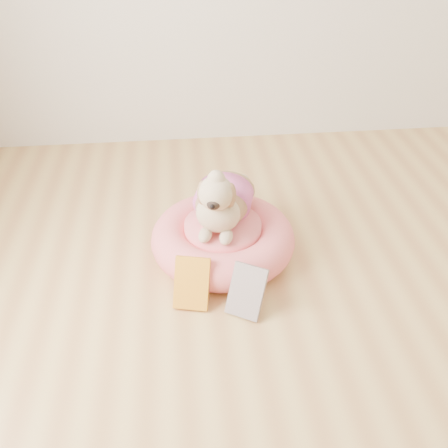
{
  "coord_description": "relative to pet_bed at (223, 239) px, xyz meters",
  "views": [
    {
      "loc": [
        -0.69,
        -0.8,
        1.46
      ],
      "look_at": [
        -0.5,
        0.97,
        0.2
      ],
      "focal_mm": 40.0,
      "sensor_mm": 36.0,
      "label": 1
    }
  ],
  "objects": [
    {
      "name": "book_white",
      "position": [
        0.06,
        -0.38,
        0.02
      ],
      "size": [
        0.18,
        0.18,
        0.19
      ],
      "primitive_type": "cube",
      "rotation": [
        -0.54,
        0.0,
        -0.53
      ],
      "color": "white",
      "rests_on": "floor"
    },
    {
      "name": "pet_bed",
      "position": [
        0.0,
        0.0,
        0.0
      ],
      "size": [
        0.66,
        0.66,
        0.17
      ],
      "color": "#FF6377",
      "rests_on": "floor"
    },
    {
      "name": "dog",
      "position": [
        -0.0,
        0.02,
        0.25
      ],
      "size": [
        0.42,
        0.52,
        0.33
      ],
      "primitive_type": null,
      "rotation": [
        0.0,
        0.0,
        -0.27
      ],
      "color": "brown",
      "rests_on": "pet_bed"
    },
    {
      "name": "book_yellow",
      "position": [
        -0.16,
        -0.31,
        0.02
      ],
      "size": [
        0.17,
        0.16,
        0.2
      ],
      "primitive_type": "cube",
      "rotation": [
        -0.52,
        0.0,
        -0.24
      ],
      "color": "yellow",
      "rests_on": "floor"
    },
    {
      "name": "floor",
      "position": [
        0.5,
        -1.02,
        -0.08
      ],
      "size": [
        4.5,
        4.5,
        0.0
      ],
      "primitive_type": "plane",
      "color": "tan",
      "rests_on": "ground"
    }
  ]
}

